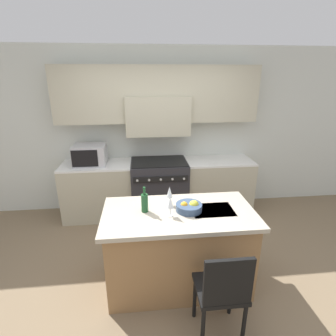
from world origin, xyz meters
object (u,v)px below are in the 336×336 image
at_px(wine_bottle, 145,202).
at_px(wine_glass_near, 170,203).
at_px(fruit_bowl, 189,207).
at_px(range_stove, 159,188).
at_px(microwave, 90,155).
at_px(wine_glass_far, 170,193).
at_px(island_chair, 223,290).

bearing_deg(wine_bottle, wine_glass_near, -25.32).
distance_m(wine_glass_near, fruit_bowl, 0.25).
distance_m(range_stove, microwave, 1.24).
bearing_deg(microwave, wine_glass_near, -57.96).
bearing_deg(microwave, wine_glass_far, -53.48).
bearing_deg(wine_glass_far, wine_glass_near, -94.55).
bearing_deg(microwave, range_stove, -0.98).
bearing_deg(range_stove, wine_glass_near, -90.32).
distance_m(wine_bottle, fruit_bowl, 0.47).
relative_size(wine_bottle, wine_glass_near, 1.29).
bearing_deg(fruit_bowl, wine_bottle, 176.23).
bearing_deg(range_stove, wine_glass_far, -89.62).
distance_m(range_stove, wine_glass_near, 1.80).
bearing_deg(range_stove, microwave, 179.02).
bearing_deg(island_chair, range_stove, 98.77).
bearing_deg(island_chair, wine_bottle, 129.01).
bearing_deg(island_chair, fruit_bowl, 102.09).
height_order(wine_bottle, wine_glass_near, wine_bottle).
xyz_separation_m(wine_bottle, wine_glass_far, (0.27, 0.12, 0.04)).
xyz_separation_m(range_stove, wine_glass_near, (-0.01, -1.70, 0.58)).
relative_size(wine_glass_near, fruit_bowl, 0.78).
height_order(island_chair, fruit_bowl, fruit_bowl).
height_order(range_stove, wine_glass_far, wine_glass_far).
distance_m(island_chair, wine_glass_far, 1.09).
relative_size(island_chair, wine_glass_near, 4.39).
bearing_deg(fruit_bowl, wine_glass_far, 142.24).
bearing_deg(island_chair, wine_glass_far, 111.58).
bearing_deg(wine_glass_near, island_chair, -60.32).
bearing_deg(wine_bottle, island_chair, -50.99).
distance_m(wine_bottle, wine_glass_near, 0.28).
bearing_deg(fruit_bowl, range_stove, 97.21).
xyz_separation_m(microwave, wine_bottle, (0.82, -1.60, -0.06)).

